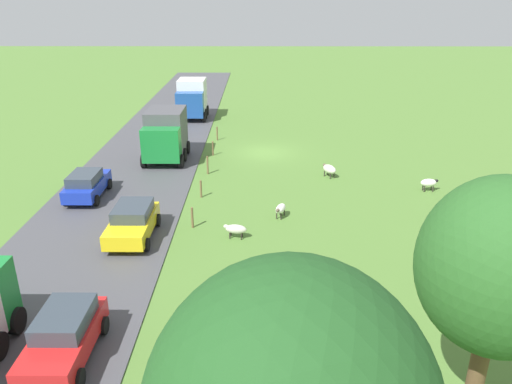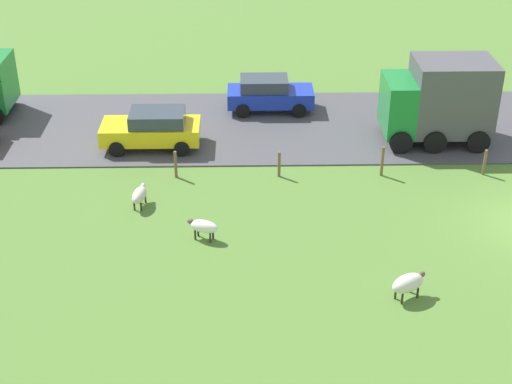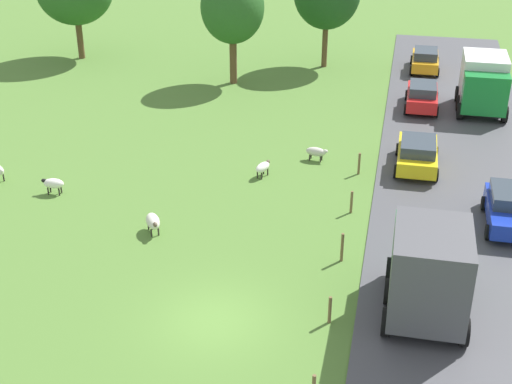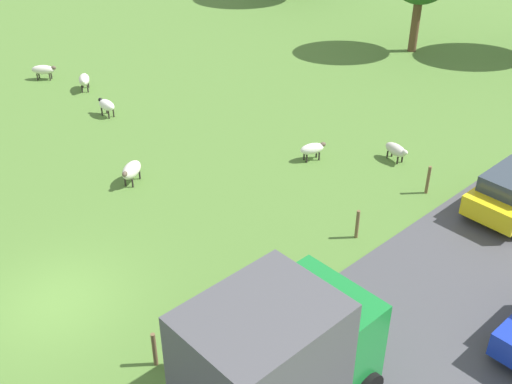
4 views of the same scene
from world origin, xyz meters
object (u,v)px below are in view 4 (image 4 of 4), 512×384
Objects in this scene: sheep_3 at (44,70)px; truck_2 at (277,357)px; sheep_2 at (106,105)px; sheep_1 at (312,149)px; sheep_4 at (131,170)px; sheep_0 at (84,80)px; sheep_5 at (396,150)px.

truck_2 is at bearing -14.20° from sheep_3.
truck_2 is at bearing -19.03° from sheep_2.
sheep_4 reaches higher than sheep_1.
sheep_4 is at bearing -118.77° from sheep_1.
sheep_0 is 1.08× the size of sheep_2.
truck_2 is (20.46, -6.68, 1.38)m from sheep_0.
sheep_1 reaches higher than sheep_5.
sheep_0 is 3.44m from sheep_2.
sheep_0 is 12.98m from sheep_1.
sheep_4 reaches higher than sheep_3.
sheep_0 is at bearing 160.46° from sheep_4.
sheep_4 is (5.77, -2.46, 0.01)m from sheep_2.
sheep_5 is (17.62, 6.36, -0.05)m from sheep_3.
sheep_5 is at bearing 114.34° from truck_2.
sheep_3 is at bearing -163.02° from sheep_0.
sheep_5 is at bearing 19.86° from sheep_3.
sheep_2 is at bearing -151.36° from sheep_5.
sheep_3 is (-15.29, -3.92, 0.02)m from sheep_1.
sheep_1 is at bearing 61.23° from sheep_4.
sheep_0 is 21.56m from truck_2.
sheep_4 is at bearing -23.09° from sheep_2.
sheep_0 reaches higher than sheep_1.
sheep_1 is 0.26× the size of truck_2.
sheep_2 is at bearing -13.06° from sheep_0.
sheep_4 is at bearing 163.13° from truck_2.
sheep_0 reaches higher than sheep_3.
sheep_2 is 6.28m from sheep_4.
sheep_5 is (14.93, 5.54, -0.07)m from sheep_0.
sheep_0 is at bearing 161.93° from truck_2.
sheep_3 is at bearing 165.80° from truck_2.
sheep_1 is 1.05× the size of sheep_2.
sheep_1 is 0.96× the size of sheep_5.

